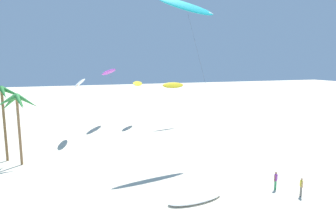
{
  "coord_description": "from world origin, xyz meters",
  "views": [
    {
      "loc": [
        -4.85,
        -3.79,
        11.41
      ],
      "look_at": [
        3.11,
        18.49,
        7.51
      ],
      "focal_mm": 32.71,
      "sensor_mm": 36.0,
      "label": 1
    }
  ],
  "objects_px": {
    "palm_tree_1": "(2,97)",
    "palm_tree_2": "(17,106)",
    "flying_kite_0": "(138,84)",
    "person_mid_field": "(301,186)",
    "flying_kite_3": "(173,85)",
    "grounded_kite_0": "(195,198)",
    "flying_kite_2": "(186,6)",
    "person_near_left": "(276,180)",
    "flying_kite_6": "(109,72)",
    "flying_kite_4": "(80,83)"
  },
  "relations": [
    {
      "from": "palm_tree_2",
      "to": "flying_kite_2",
      "type": "height_order",
      "value": "flying_kite_2"
    },
    {
      "from": "flying_kite_0",
      "to": "flying_kite_2",
      "type": "bearing_deg",
      "value": -88.71
    },
    {
      "from": "flying_kite_2",
      "to": "flying_kite_3",
      "type": "bearing_deg",
      "value": 73.9
    },
    {
      "from": "flying_kite_0",
      "to": "person_mid_field",
      "type": "relative_size",
      "value": 6.44
    },
    {
      "from": "flying_kite_0",
      "to": "grounded_kite_0",
      "type": "height_order",
      "value": "flying_kite_0"
    },
    {
      "from": "flying_kite_4",
      "to": "grounded_kite_0",
      "type": "distance_m",
      "value": 26.94
    },
    {
      "from": "flying_kite_3",
      "to": "palm_tree_2",
      "type": "bearing_deg",
      "value": -149.48
    },
    {
      "from": "palm_tree_2",
      "to": "flying_kite_3",
      "type": "relative_size",
      "value": 0.85
    },
    {
      "from": "flying_kite_3",
      "to": "palm_tree_1",
      "type": "bearing_deg",
      "value": -155.2
    },
    {
      "from": "flying_kite_4",
      "to": "grounded_kite_0",
      "type": "bearing_deg",
      "value": -73.66
    },
    {
      "from": "grounded_kite_0",
      "to": "person_mid_field",
      "type": "height_order",
      "value": "person_mid_field"
    },
    {
      "from": "palm_tree_1",
      "to": "flying_kite_4",
      "type": "relative_size",
      "value": 0.91
    },
    {
      "from": "flying_kite_3",
      "to": "person_near_left",
      "type": "height_order",
      "value": "flying_kite_3"
    },
    {
      "from": "palm_tree_1",
      "to": "flying_kite_3",
      "type": "bearing_deg",
      "value": 24.8
    },
    {
      "from": "palm_tree_1",
      "to": "person_near_left",
      "type": "height_order",
      "value": "palm_tree_1"
    },
    {
      "from": "person_near_left",
      "to": "palm_tree_2",
      "type": "bearing_deg",
      "value": 145.78
    },
    {
      "from": "flying_kite_0",
      "to": "flying_kite_4",
      "type": "bearing_deg",
      "value": -145.7
    },
    {
      "from": "flying_kite_3",
      "to": "grounded_kite_0",
      "type": "height_order",
      "value": "flying_kite_3"
    },
    {
      "from": "flying_kite_6",
      "to": "person_mid_field",
      "type": "bearing_deg",
      "value": -73.62
    },
    {
      "from": "flying_kite_2",
      "to": "person_near_left",
      "type": "relative_size",
      "value": 11.07
    },
    {
      "from": "flying_kite_2",
      "to": "grounded_kite_0",
      "type": "relative_size",
      "value": 3.65
    },
    {
      "from": "flying_kite_3",
      "to": "flying_kite_6",
      "type": "distance_m",
      "value": 11.59
    },
    {
      "from": "flying_kite_6",
      "to": "person_mid_field",
      "type": "height_order",
      "value": "flying_kite_6"
    },
    {
      "from": "palm_tree_2",
      "to": "person_near_left",
      "type": "bearing_deg",
      "value": -34.22
    },
    {
      "from": "flying_kite_0",
      "to": "person_mid_field",
      "type": "height_order",
      "value": "flying_kite_0"
    },
    {
      "from": "flying_kite_2",
      "to": "flying_kite_4",
      "type": "xyz_separation_m",
      "value": [
        -10.88,
        13.71,
        -9.09
      ]
    },
    {
      "from": "palm_tree_1",
      "to": "palm_tree_2",
      "type": "height_order",
      "value": "palm_tree_1"
    },
    {
      "from": "palm_tree_1",
      "to": "flying_kite_0",
      "type": "distance_m",
      "value": 24.46
    },
    {
      "from": "flying_kite_0",
      "to": "person_near_left",
      "type": "distance_m",
      "value": 33.15
    },
    {
      "from": "person_near_left",
      "to": "person_mid_field",
      "type": "relative_size",
      "value": 1.01
    },
    {
      "from": "flying_kite_6",
      "to": "flying_kite_4",
      "type": "bearing_deg",
      "value": -123.26
    },
    {
      "from": "palm_tree_1",
      "to": "flying_kite_3",
      "type": "distance_m",
      "value": 27.49
    },
    {
      "from": "flying_kite_2",
      "to": "flying_kite_4",
      "type": "bearing_deg",
      "value": 128.43
    },
    {
      "from": "palm_tree_2",
      "to": "flying_kite_3",
      "type": "xyz_separation_m",
      "value": [
        23.25,
        13.71,
        0.67
      ]
    },
    {
      "from": "flying_kite_3",
      "to": "person_near_left",
      "type": "relative_size",
      "value": 5.63
    },
    {
      "from": "flying_kite_6",
      "to": "grounded_kite_0",
      "type": "height_order",
      "value": "flying_kite_6"
    },
    {
      "from": "flying_kite_2",
      "to": "flying_kite_6",
      "type": "height_order",
      "value": "flying_kite_2"
    },
    {
      "from": "flying_kite_3",
      "to": "person_near_left",
      "type": "xyz_separation_m",
      "value": [
        -0.99,
        -28.85,
        -6.4
      ]
    },
    {
      "from": "palm_tree_1",
      "to": "flying_kite_6",
      "type": "xyz_separation_m",
      "value": [
        14.64,
        16.31,
        2.19
      ]
    },
    {
      "from": "person_mid_field",
      "to": "grounded_kite_0",
      "type": "bearing_deg",
      "value": 165.18
    },
    {
      "from": "flying_kite_3",
      "to": "person_mid_field",
      "type": "relative_size",
      "value": 5.68
    },
    {
      "from": "palm_tree_1",
      "to": "palm_tree_2",
      "type": "bearing_deg",
      "value": -51.96
    },
    {
      "from": "flying_kite_3",
      "to": "person_near_left",
      "type": "distance_m",
      "value": 29.57
    },
    {
      "from": "flying_kite_2",
      "to": "grounded_kite_0",
      "type": "height_order",
      "value": "flying_kite_2"
    },
    {
      "from": "grounded_kite_0",
      "to": "flying_kite_0",
      "type": "bearing_deg",
      "value": 84.27
    },
    {
      "from": "flying_kite_3",
      "to": "person_mid_field",
      "type": "xyz_separation_m",
      "value": [
        0.13,
        -30.75,
        -6.41
      ]
    },
    {
      "from": "palm_tree_2",
      "to": "grounded_kite_0",
      "type": "xyz_separation_m",
      "value": [
        14.55,
        -14.7,
        -6.46
      ]
    },
    {
      "from": "palm_tree_2",
      "to": "person_mid_field",
      "type": "distance_m",
      "value": 29.5
    },
    {
      "from": "palm_tree_2",
      "to": "person_near_left",
      "type": "relative_size",
      "value": 4.76
    },
    {
      "from": "grounded_kite_0",
      "to": "flying_kite_6",
      "type": "bearing_deg",
      "value": 92.77
    }
  ]
}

